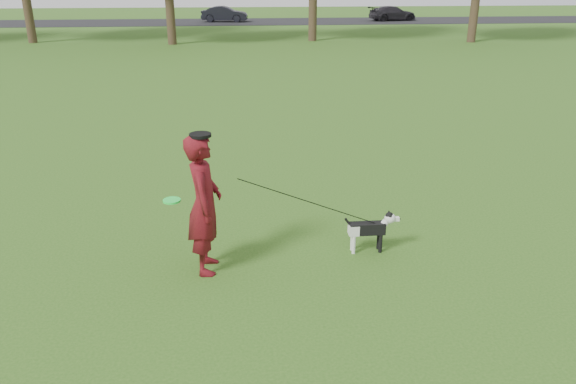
{
  "coord_description": "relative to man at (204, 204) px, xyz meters",
  "views": [
    {
      "loc": [
        -0.53,
        -7.08,
        3.81
      ],
      "look_at": [
        0.13,
        0.13,
        0.95
      ],
      "focal_mm": 35.0,
      "sensor_mm": 36.0,
      "label": 1
    }
  ],
  "objects": [
    {
      "name": "car_right",
      "position": [
        13.43,
        40.22,
        -0.37
      ],
      "size": [
        4.15,
        2.35,
        1.13
      ],
      "primitive_type": "imported",
      "rotation": [
        0.0,
        0.0,
        1.78
      ],
      "color": "black",
      "rests_on": "road"
    },
    {
      "name": "man",
      "position": [
        0.0,
        0.0,
        0.0
      ],
      "size": [
        0.47,
        0.71,
        1.91
      ],
      "primitive_type": "imported",
      "rotation": [
        0.0,
        0.0,
        1.55
      ],
      "color": "#510B14",
      "rests_on": "ground"
    },
    {
      "name": "dog",
      "position": [
        2.34,
        0.31,
        -0.57
      ],
      "size": [
        0.82,
        0.16,
        0.62
      ],
      "color": "black",
      "rests_on": "ground"
    },
    {
      "name": "man_held_items",
      "position": [
        1.44,
        0.12,
        -0.08
      ],
      "size": [
        2.98,
        0.49,
        1.5
      ],
      "color": "#20FF46",
      "rests_on": "ground"
    },
    {
      "name": "ground",
      "position": [
        1.0,
        0.22,
        -0.95
      ],
      "size": [
        120.0,
        120.0,
        0.0
      ],
      "primitive_type": "plane",
      "color": "#285116",
      "rests_on": "ground"
    },
    {
      "name": "road",
      "position": [
        1.0,
        40.22,
        -0.94
      ],
      "size": [
        120.0,
        7.0,
        0.02
      ],
      "primitive_type": "cube",
      "color": "black",
      "rests_on": "ground"
    },
    {
      "name": "car_mid",
      "position": [
        -0.27,
        40.22,
        -0.34
      ],
      "size": [
        3.75,
        1.71,
        1.19
      ],
      "primitive_type": "imported",
      "rotation": [
        0.0,
        0.0,
        1.44
      ],
      "color": "black",
      "rests_on": "road"
    }
  ]
}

